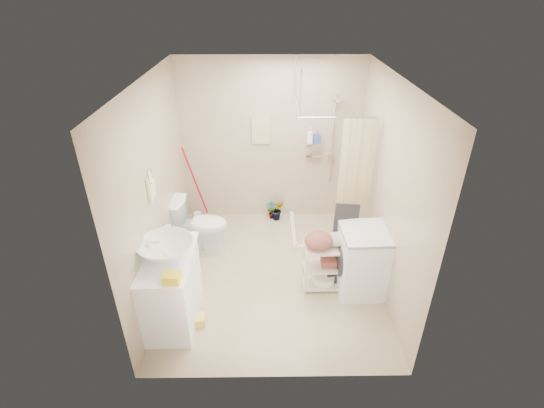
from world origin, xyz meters
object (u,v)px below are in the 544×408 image
at_px(vanity, 171,288).
at_px(laundry_rack, 325,263).
at_px(toilet, 200,225).
at_px(washing_machine, 363,261).

height_order(vanity, laundry_rack, vanity).
relative_size(vanity, toilet, 1.22).
bearing_deg(toilet, vanity, -179.55).
height_order(vanity, toilet, vanity).
xyz_separation_m(vanity, laundry_rack, (1.83, 0.53, -0.07)).
height_order(toilet, laundry_rack, toilet).
bearing_deg(toilet, laundry_rack, -111.34).
distance_m(vanity, washing_machine, 2.35).
xyz_separation_m(vanity, toilet, (0.12, 1.39, -0.03)).
relative_size(vanity, washing_machine, 1.15).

